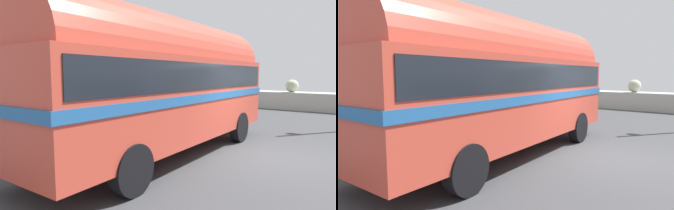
{
  "view_description": "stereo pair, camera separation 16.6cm",
  "coord_description": "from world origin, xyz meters",
  "views": [
    {
      "loc": [
        2.42,
        -7.67,
        2.19
      ],
      "look_at": [
        -2.61,
        -1.35,
        1.35
      ],
      "focal_mm": 31.18,
      "sensor_mm": 36.0,
      "label": 1
    },
    {
      "loc": [
        2.55,
        -7.56,
        2.19
      ],
      "look_at": [
        -2.61,
        -1.35,
        1.35
      ],
      "focal_mm": 31.18,
      "sensor_mm": 36.0,
      "label": 2
    }
  ],
  "objects": [
    {
      "name": "ground",
      "position": [
        0.0,
        0.0,
        0.01
      ],
      "size": [
        32.0,
        26.0,
        0.02
      ],
      "color": "#3D3E41"
    },
    {
      "name": "second_coach",
      "position": [
        -7.12,
        -1.47,
        2.05
      ],
      "size": [
        2.93,
        8.71,
        3.7
      ],
      "rotation": [
        0.0,
        0.0,
        -0.06
      ],
      "color": "black",
      "rests_on": "ground"
    },
    {
      "name": "vintage_coach",
      "position": [
        -2.52,
        -1.58,
        2.05
      ],
      "size": [
        3.01,
        8.73,
        3.7
      ],
      "rotation": [
        0.0,
        0.0,
        0.07
      ],
      "color": "black",
      "rests_on": "ground"
    }
  ]
}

